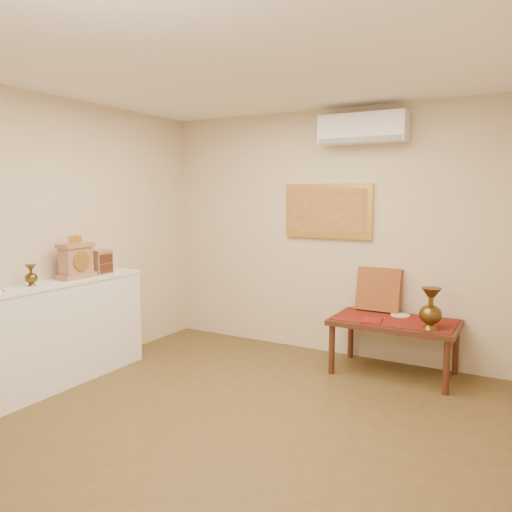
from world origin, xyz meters
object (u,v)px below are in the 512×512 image
Objects in this scene: display_ledge at (52,335)px; wooden_chest at (101,262)px; mantel_clock at (76,260)px; brass_urn_tall at (431,304)px; low_table at (394,327)px.

wooden_chest is (0.01, 0.62, 0.61)m from display_ledge.
brass_urn_tall is at bearing 24.82° from mantel_clock.
display_ledge is 4.93× the size of mantel_clock.
mantel_clock is (-3.01, -1.39, 0.37)m from brass_urn_tall.
brass_urn_tall is at bearing 29.09° from display_ledge.
brass_urn_tall is 3.49m from display_ledge.
wooden_chest is at bearing 89.15° from display_ledge.
brass_urn_tall is 0.51m from low_table.
display_ledge is 0.87m from wooden_chest.
mantel_clock reaches higher than brass_urn_tall.
wooden_chest reaches higher than display_ledge.
wooden_chest is (-0.02, 0.32, -0.05)m from mantel_clock.
wooden_chest is at bearing -160.54° from brass_urn_tall.
mantel_clock is 0.34× the size of low_table.
low_table is at bearing 152.85° from brass_urn_tall.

